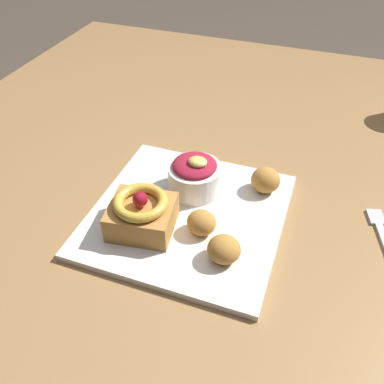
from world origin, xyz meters
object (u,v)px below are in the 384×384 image
object	(u,v)px
berry_ramekin	(195,175)
fork	(381,232)
fritter_back	(224,249)
fritter_middle	(265,180)
front_plate	(188,215)
fritter_front	(202,223)
cake_slice	(142,213)

from	to	relation	value
berry_ramekin	fork	xyz separation A→B (m)	(0.32, 0.01, -0.04)
fritter_back	fritter_middle	bearing A→B (deg)	82.32
berry_ramekin	fork	distance (m)	0.32
fritter_back	berry_ramekin	bearing A→B (deg)	124.67
front_plate	berry_ramekin	world-z (taller)	berry_ramekin
fork	berry_ramekin	bearing A→B (deg)	76.56
fritter_back	fritter_front	bearing A→B (deg)	139.74
cake_slice	fritter_front	bearing A→B (deg)	14.08
front_plate	cake_slice	bearing A→B (deg)	-134.16
cake_slice	fork	distance (m)	0.39
fritter_front	berry_ramekin	bearing A→B (deg)	115.47
front_plate	cake_slice	distance (m)	0.09
cake_slice	berry_ramekin	distance (m)	0.12
berry_ramekin	fritter_back	distance (m)	0.16
fritter_front	fork	bearing A→B (deg)	21.26
fritter_middle	fork	world-z (taller)	fritter_middle
berry_ramekin	fritter_front	distance (m)	0.10
fritter_front	fritter_back	world-z (taller)	same
front_plate	fritter_back	bearing A→B (deg)	-42.00
fritter_back	fork	bearing A→B (deg)	33.30
cake_slice	berry_ramekin	size ratio (longest dim) A/B	1.19
cake_slice	fritter_back	bearing A→B (deg)	-7.46
front_plate	fritter_back	size ratio (longest dim) A/B	6.26
cake_slice	fritter_middle	size ratio (longest dim) A/B	2.18
fritter_front	fritter_middle	distance (m)	0.15
fritter_front	fritter_middle	xyz separation A→B (m)	(0.07, 0.13, 0.00)
fritter_middle	fork	distance (m)	0.20
fritter_front	fritter_middle	bearing A→B (deg)	61.69
berry_ramekin	fritter_back	xyz separation A→B (m)	(0.09, -0.13, -0.01)
cake_slice	fritter_back	size ratio (longest dim) A/B	2.22
berry_ramekin	fritter_front	xyz separation A→B (m)	(0.04, -0.09, -0.01)
fritter_front	fork	world-z (taller)	fritter_front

